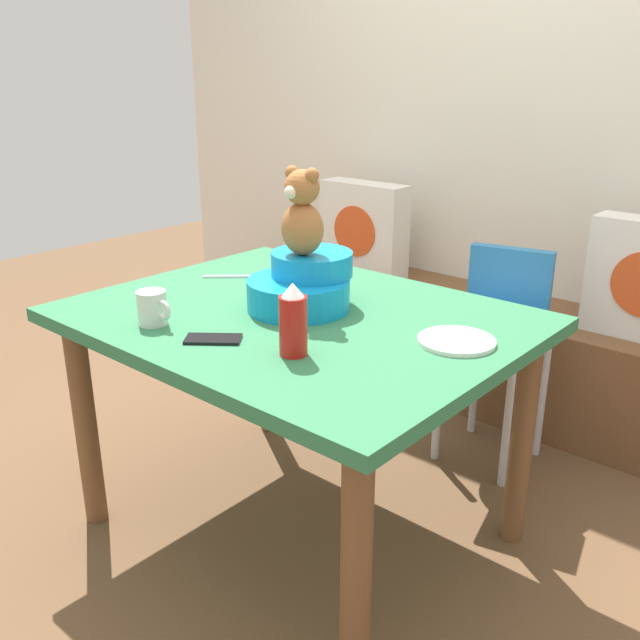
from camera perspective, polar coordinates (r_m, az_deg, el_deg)
The scene contains 14 objects.
ground_plane at distance 2.35m, azimuth -1.67°, elevation -16.70°, with size 8.00×8.00×0.00m, color brown.
back_wall at distance 3.16m, azimuth 17.87°, elevation 17.26°, with size 4.40×0.10×2.60m, color silver.
window_bench at distance 3.14m, azimuth 13.82°, elevation -2.48°, with size 2.60×0.44×0.46m, color brown.
pillow_floral_left at distance 3.35m, azimuth 3.62°, elevation 7.52°, with size 0.44×0.15×0.44m.
dining_table at distance 2.03m, azimuth -1.85°, elevation -2.05°, with size 1.26×0.99×0.74m.
highchair at distance 2.58m, azimuth 14.46°, elevation -0.64°, with size 0.39×0.50×0.79m.
infant_seat_teal at distance 2.02m, azimuth -1.42°, elevation 2.98°, with size 0.30×0.33×0.16m.
teddy_bear at distance 1.97m, azimuth -1.48°, elevation 8.74°, with size 0.13×0.12×0.25m.
ketchup_bottle at distance 1.67m, azimuth -2.23°, elevation -0.11°, with size 0.07×0.07×0.18m.
coffee_mug at distance 1.94m, azimuth -13.64°, elevation 0.97°, with size 0.12×0.08×0.09m.
dinner_plate_near at distance 1.81m, azimuth 11.20°, elevation -1.70°, with size 0.20×0.20×0.01m, color white.
dinner_plate_far at distance 2.31m, azimuth -0.47°, elevation 3.54°, with size 0.20×0.20×0.01m, color white.
cell_phone at distance 1.81m, azimuth -8.81°, elevation -1.56°, with size 0.07×0.14×0.01m, color black.
table_fork at distance 2.36m, azimuth -7.59°, elevation 3.58°, with size 0.02×0.17×0.01m, color silver.
Camera 1 is at (1.28, -1.38, 1.40)m, focal length 38.78 mm.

